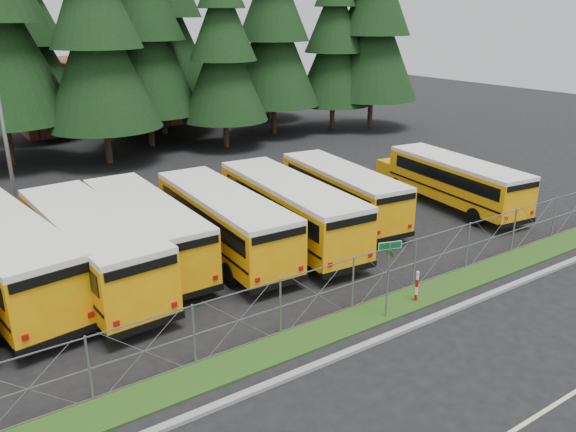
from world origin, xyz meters
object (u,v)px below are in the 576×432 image
(bus_3, at_px, (142,230))
(light_standard, at_px, (0,110))
(bus_east, at_px, (451,182))
(striped_bollard, at_px, (417,287))
(bus_4, at_px, (220,222))
(bus_1, at_px, (3,257))
(bus_6, at_px, (338,192))
(street_sign, at_px, (389,263))
(bus_5, at_px, (285,210))
(bus_2, at_px, (88,248))

(bus_3, relative_size, light_standard, 1.04)
(bus_east, relative_size, striped_bollard, 8.33)
(light_standard, bearing_deg, bus_4, -55.37)
(bus_1, relative_size, bus_4, 1.07)
(bus_3, distance_m, light_standard, 10.12)
(bus_6, bearing_deg, street_sign, -113.12)
(bus_1, relative_size, bus_east, 1.14)
(striped_bollard, bearing_deg, bus_3, 127.61)
(bus_4, bearing_deg, light_standard, 126.52)
(bus_3, distance_m, bus_6, 10.14)
(bus_east, relative_size, street_sign, 3.56)
(bus_5, relative_size, bus_east, 1.10)
(bus_4, distance_m, striped_bollard, 8.78)
(street_sign, height_order, light_standard, light_standard)
(bus_1, distance_m, street_sign, 13.78)
(bus_4, bearing_deg, street_sign, -73.90)
(bus_5, bearing_deg, bus_6, 19.96)
(bus_3, height_order, bus_5, bus_5)
(bus_2, xyz_separation_m, bus_5, (8.64, -0.45, -0.03))
(striped_bollard, bearing_deg, street_sign, -172.25)
(bus_2, height_order, bus_6, bus_2)
(bus_2, xyz_separation_m, bus_6, (12.58, 0.67, -0.16))
(bus_5, distance_m, street_sign, 7.86)
(bus_4, xyz_separation_m, street_sign, (2.06, -8.13, 0.64))
(bus_1, xyz_separation_m, light_standard, (1.77, 8.67, 4.00))
(bus_2, distance_m, street_sign, 11.21)
(striped_bollard, relative_size, light_standard, 0.12)
(bus_east, bearing_deg, bus_6, 168.66)
(bus_1, height_order, bus_east, bus_1)
(bus_5, xyz_separation_m, street_sign, (-1.04, -7.77, 0.59))
(bus_3, height_order, light_standard, light_standard)
(striped_bollard, distance_m, light_standard, 20.86)
(street_sign, bearing_deg, bus_east, 31.95)
(bus_1, height_order, street_sign, bus_1)
(bus_5, relative_size, bus_6, 1.10)
(bus_2, xyz_separation_m, bus_3, (2.44, 0.89, -0.09))
(bus_2, bearing_deg, street_sign, -50.81)
(bus_4, height_order, bus_6, bus_4)
(bus_1, xyz_separation_m, street_sign, (10.41, -9.00, 0.54))
(bus_east, bearing_deg, bus_4, -178.97)
(bus_6, xyz_separation_m, street_sign, (-4.98, -8.89, 0.72))
(bus_1, distance_m, bus_3, 5.26)
(bus_east, bearing_deg, bus_2, -177.72)
(bus_2, height_order, street_sign, bus_2)
(bus_1, height_order, bus_6, bus_1)
(bus_east, xyz_separation_m, striped_bollard, (-9.45, -6.72, -0.71))
(bus_6, bearing_deg, bus_2, -170.79)
(bus_4, bearing_deg, bus_east, -3.24)
(bus_4, relative_size, bus_east, 1.07)
(light_standard, bearing_deg, bus_1, -101.51)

